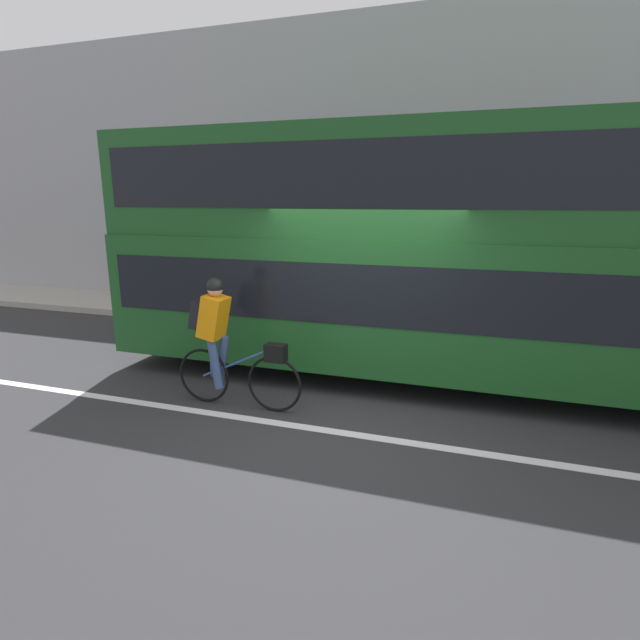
# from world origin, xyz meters

# --- Properties ---
(ground_plane) EXTENTS (80.00, 80.00, 0.00)m
(ground_plane) POSITION_xyz_m (0.00, 0.00, 0.00)
(ground_plane) COLOR #2D2D30
(road_center_line) EXTENTS (50.00, 0.14, 0.01)m
(road_center_line) POSITION_xyz_m (0.00, -0.20, 0.00)
(road_center_line) COLOR silver
(road_center_line) RESTS_ON ground_plane
(sidewalk_curb) EXTENTS (60.00, 1.96, 0.14)m
(sidewalk_curb) POSITION_xyz_m (0.00, 4.81, 0.07)
(sidewalk_curb) COLOR #A8A399
(sidewalk_curb) RESTS_ON ground_plane
(building_facade) EXTENTS (60.00, 0.30, 6.42)m
(building_facade) POSITION_xyz_m (0.00, 5.94, 3.21)
(building_facade) COLOR #9E9EA3
(building_facade) RESTS_ON ground_plane
(bus) EXTENTS (9.64, 2.54, 3.58)m
(bus) POSITION_xyz_m (0.92, 2.06, 2.00)
(bus) COLOR black
(bus) RESTS_ON ground_plane
(cyclist_on_bike) EXTENTS (1.74, 0.32, 1.68)m
(cyclist_on_bike) POSITION_xyz_m (-1.60, 0.12, 0.90)
(cyclist_on_bike) COLOR black
(cyclist_on_bike) RESTS_ON ground_plane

